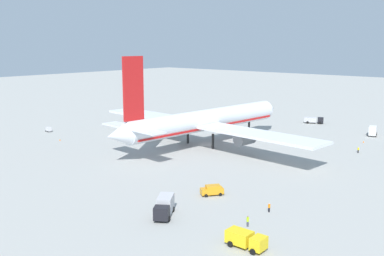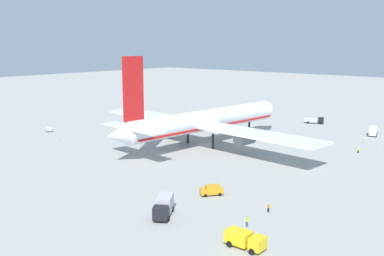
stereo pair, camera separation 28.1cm
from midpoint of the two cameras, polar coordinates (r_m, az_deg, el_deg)
The scene contains 14 objects.
ground_plane at distance 129.75m, azimuth 1.84°, elevation -2.12°, with size 600.00×600.00×0.00m, color #9E9E99.
airliner at distance 127.34m, azimuth 1.43°, elevation 0.90°, with size 67.33×77.54×25.93m.
service_truck_0 at distance 169.61m, azimuth 15.26°, elevation 1.01°, with size 5.09×7.19×2.26m.
service_truck_2 at distance 77.16m, azimuth -3.66°, elevation -9.93°, with size 7.18×5.92×3.13m.
service_truck_3 at distance 152.80m, azimuth 22.06°, elevation -0.30°, with size 6.48×3.76×3.18m.
service_truck_5 at distance 66.28m, azimuth 6.74°, elevation -13.92°, with size 2.76×5.95×2.31m.
service_van at distance 87.10m, azimuth 2.50°, elevation -7.92°, with size 4.63×4.06×1.97m.
baggage_cart_0 at distance 155.67m, azimuth -17.91°, elevation -0.15°, with size 1.82×2.89×1.54m.
ground_worker_0 at distance 79.89m, azimuth 9.73°, elevation -9.98°, with size 0.55×0.55×1.65m.
ground_worker_1 at distance 127.66m, azimuth 20.43°, elevation -2.64°, with size 0.49×0.49×1.63m.
ground_worker_2 at distance 73.47m, azimuth 7.03°, elevation -11.74°, with size 0.56×0.56×1.78m.
traffic_cone_0 at distance 141.46m, azimuth 21.03°, elevation -1.64°, with size 0.36×0.36×0.55m, color orange.
traffic_cone_1 at distance 140.36m, azimuth -16.58°, elevation -1.46°, with size 0.36×0.36×0.55m, color orange.
traffic_cone_2 at distance 177.17m, azimuth 2.47°, elevation 1.46°, with size 0.36×0.36×0.55m, color orange.
Camera 1 is at (-98.90, -78.85, 28.95)m, focal length 41.71 mm.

